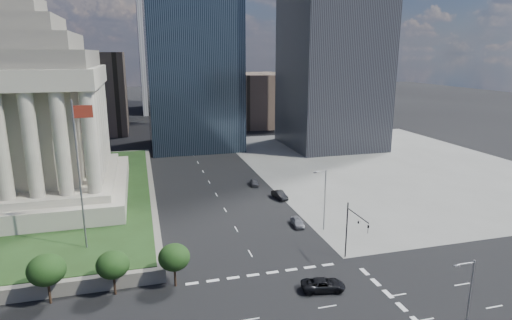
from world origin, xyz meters
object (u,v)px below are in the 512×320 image
object	(u,v)px
flagpole	(80,168)
traffic_signal_ne	(353,227)
street_lamp_north	(324,196)
parked_sedan_far	(254,182)
pickup_truck	(323,285)
war_memorial	(16,91)
street_lamp_south	(467,305)
parked_sedan_near	(298,222)
parked_sedan_mid	(280,195)

from	to	relation	value
flagpole	traffic_signal_ne	size ratio (longest dim) A/B	2.50
traffic_signal_ne	street_lamp_north	bearing A→B (deg)	85.81
flagpole	parked_sedan_far	xyz separation A→B (m)	(30.83, 26.98, -12.46)
street_lamp_north	pickup_truck	world-z (taller)	street_lamp_north
war_memorial	traffic_signal_ne	world-z (taller)	war_memorial
street_lamp_north	flagpole	bearing A→B (deg)	-178.37
war_memorial	street_lamp_south	world-z (taller)	war_memorial
traffic_signal_ne	street_lamp_north	xyz separation A→B (m)	(0.83, 11.30, 0.41)
war_memorial	parked_sedan_far	world-z (taller)	war_memorial
pickup_truck	parked_sedan_far	xyz separation A→B (m)	(3.04, 42.67, -0.07)
street_lamp_south	flagpole	bearing A→B (deg)	139.53
pickup_truck	parked_sedan_near	world-z (taller)	pickup_truck
street_lamp_north	pickup_truck	size ratio (longest dim) A/B	1.90
flagpole	street_lamp_south	world-z (taller)	flagpole
traffic_signal_ne	street_lamp_north	distance (m)	11.34
parked_sedan_mid	war_memorial	bearing A→B (deg)	162.51
pickup_truck	parked_sedan_mid	size ratio (longest dim) A/B	1.16
traffic_signal_ne	street_lamp_south	world-z (taller)	street_lamp_south
parked_sedan_near	parked_sedan_far	bearing A→B (deg)	97.87
war_memorial	flagpole	world-z (taller)	war_memorial
street_lamp_south	pickup_truck	bearing A→B (deg)	117.25
flagpole	traffic_signal_ne	world-z (taller)	flagpole
pickup_truck	parked_sedan_far	bearing A→B (deg)	5.52
war_memorial	flagpole	size ratio (longest dim) A/B	1.95
street_lamp_south	street_lamp_north	bearing A→B (deg)	90.00
street_lamp_south	street_lamp_north	size ratio (longest dim) A/B	1.00
street_lamp_south	parked_sedan_mid	world-z (taller)	street_lamp_south
war_memorial	street_lamp_south	size ratio (longest dim) A/B	3.90
flagpole	parked_sedan_far	world-z (taller)	flagpole
parked_sedan_far	parked_sedan_mid	bearing A→B (deg)	-67.95
flagpole	street_lamp_south	bearing A→B (deg)	-40.47
flagpole	parked_sedan_mid	xyz separation A→B (m)	(33.33, 17.35, -12.37)
parked_sedan_near	street_lamp_south	bearing A→B (deg)	-79.03
war_memorial	street_lamp_south	distance (m)	73.51
traffic_signal_ne	pickup_truck	bearing A→B (deg)	-140.55
parked_sedan_far	traffic_signal_ne	bearing A→B (deg)	-77.14
traffic_signal_ne	parked_sedan_mid	world-z (taller)	traffic_signal_ne
pickup_truck	war_memorial	bearing A→B (deg)	54.79
parked_sedan_near	parked_sedan_mid	bearing A→B (deg)	89.21
street_lamp_south	street_lamp_north	distance (m)	31.00
parked_sedan_near	parked_sedan_far	xyz separation A→B (m)	(-1.02, 23.34, -0.04)
war_memorial	parked_sedan_near	world-z (taller)	war_memorial
traffic_signal_ne	street_lamp_south	distance (m)	19.72
war_memorial	parked_sedan_near	bearing A→B (deg)	-24.82
street_lamp_north	parked_sedan_mid	bearing A→B (deg)	96.38
parked_sedan_far	pickup_truck	bearing A→B (deg)	-86.58
traffic_signal_ne	parked_sedan_far	xyz separation A→B (m)	(-3.50, 37.28, -4.59)
flagpole	parked_sedan_far	bearing A→B (deg)	41.19
parked_sedan_mid	street_lamp_north	bearing A→B (deg)	-92.79
street_lamp_south	parked_sedan_near	bearing A→B (deg)	95.61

